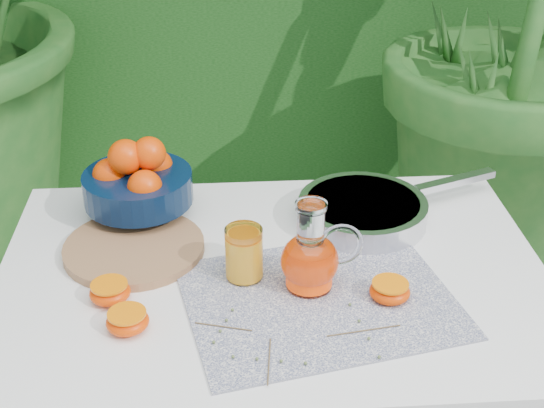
{
  "coord_description": "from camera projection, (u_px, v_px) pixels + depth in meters",
  "views": [
    {
      "loc": [
        -0.14,
        -1.14,
        1.54
      ],
      "look_at": [
        -0.06,
        0.01,
        0.88
      ],
      "focal_mm": 50.0,
      "sensor_mm": 36.0,
      "label": 1
    }
  ],
  "objects": [
    {
      "name": "fruit_bowl",
      "position": [
        137.0,
        181.0,
        1.51
      ],
      "size": [
        0.28,
        0.28,
        0.17
      ],
      "color": "black",
      "rests_on": "white_table"
    },
    {
      "name": "juice_tumbler",
      "position": [
        244.0,
        254.0,
        1.33
      ],
      "size": [
        0.07,
        0.07,
        0.1
      ],
      "color": "white",
      "rests_on": "white_table"
    },
    {
      "name": "thyme_sprigs",
      "position": [
        289.0,
        338.0,
        1.2
      ],
      "size": [
        0.33,
        0.19,
        0.01
      ],
      "color": "brown",
      "rests_on": "white_table"
    },
    {
      "name": "cutting_board",
      "position": [
        134.0,
        248.0,
        1.43
      ],
      "size": [
        0.28,
        0.28,
        0.02
      ],
      "primitive_type": "cylinder",
      "rotation": [
        0.0,
        0.0,
        -0.05
      ],
      "color": "#946042",
      "rests_on": "white_table"
    },
    {
      "name": "juice_pitcher",
      "position": [
        311.0,
        258.0,
        1.3
      ],
      "size": [
        0.14,
        0.1,
        0.17
      ],
      "color": "white",
      "rests_on": "white_table"
    },
    {
      "name": "white_table",
      "position": [
        273.0,
        307.0,
        1.42
      ],
      "size": [
        1.0,
        0.7,
        0.75
      ],
      "color": "white",
      "rests_on": "ground"
    },
    {
      "name": "orange_halves",
      "position": [
        211.0,
        301.0,
        1.27
      ],
      "size": [
        0.56,
        0.17,
        0.03
      ],
      "color": "#FC5102",
      "rests_on": "white_table"
    },
    {
      "name": "placemat",
      "position": [
        319.0,
        299.0,
        1.3
      ],
      "size": [
        0.51,
        0.44,
        0.0
      ],
      "primitive_type": "cube",
      "rotation": [
        0.0,
        0.0,
        0.21
      ],
      "color": "#0C1643",
      "rests_on": "white_table"
    },
    {
      "name": "potted_plant_right",
      "position": [
        497.0,
        15.0,
        2.34
      ],
      "size": [
        2.18,
        2.18,
        1.78
      ],
      "primitive_type": "imported",
      "rotation": [
        0.0,
        0.0,
        1.84
      ],
      "color": "#205A1F",
      "rests_on": "ground"
    },
    {
      "name": "saute_pan",
      "position": [
        364.0,
        210.0,
        1.52
      ],
      "size": [
        0.47,
        0.33,
        0.05
      ],
      "color": "silver",
      "rests_on": "white_table"
    }
  ]
}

